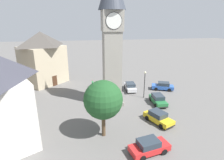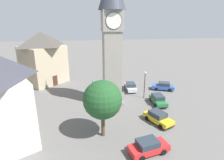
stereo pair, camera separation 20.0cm
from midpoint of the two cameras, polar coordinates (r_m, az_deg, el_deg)
The scene contains 11 objects.
ground_plane at distance 30.13m, azimuth 0.19°, elevation -7.16°, with size 200.00×200.00×0.00m, color #605E5B.
clock_tower at distance 27.26m, azimuth 0.22°, elevation 16.17°, with size 3.94×3.94×20.43m.
car_blue_kerb at distance 35.29m, azimuth 5.95°, elevation -2.04°, with size 2.04×4.24×1.53m.
car_silver_kerb at distance 19.94m, azimuth 11.61°, elevation -19.69°, with size 4.38×2.48×1.53m.
car_red_corner at distance 25.19m, azimuth 14.43°, elevation -11.22°, with size 3.15×4.46×1.53m.
car_white_side at distance 30.41m, azimuth 14.38°, elevation -5.94°, with size 1.94×4.20×1.53m.
car_black_far at distance 36.68m, azimuth 15.83°, elevation -1.86°, with size 4.46×3.12×1.53m.
pedestrian at distance 36.52m, azimuth -5.84°, elevation -0.92°, with size 0.35×0.52×1.69m.
tree at distance 20.20m, azimuth -2.68°, elevation -6.20°, with size 4.36×4.36×6.76m.
building_terrace_right at distance 40.89m, azimuth -20.56°, elevation 6.59°, with size 10.56×10.55×10.78m.
lamp_post at distance 31.39m, azimuth 10.39°, elevation -0.12°, with size 0.36×0.36×4.74m.
Camera 2 is at (-4.60, -26.85, 12.87)m, focal length 29.26 mm.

